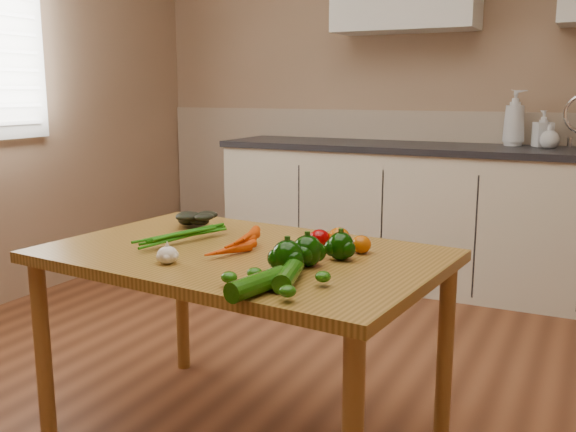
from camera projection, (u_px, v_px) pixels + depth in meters
The scene contains 17 objects.
room at pixel (255, 87), 2.21m from camera, with size 4.04×5.04×2.64m.
counter_run at pixel (441, 216), 4.04m from camera, with size 2.84×0.64×1.14m.
table at pixel (242, 273), 2.18m from camera, with size 1.39×0.97×0.70m.
soap_bottle_a at pixel (514, 118), 3.90m from camera, with size 0.13×0.13×0.34m, color silver.
soap_bottle_b at pixel (543, 129), 3.84m from camera, with size 0.10×0.10×0.22m, color silver.
soap_bottle_c at pixel (550, 136), 3.75m from camera, with size 0.11×0.11×0.15m, color silver.
carrot_bunch at pixel (223, 239), 2.19m from camera, with size 0.24×0.19×0.07m, color #E24505, non-canonical shape.
leafy_greens at pixel (198, 216), 2.52m from camera, with size 0.19×0.17×0.09m, color black, non-canonical shape.
garlic_bulb at pixel (168, 255), 2.00m from camera, with size 0.07×0.07×0.06m, color white.
pepper_a at pixel (307, 251), 1.97m from camera, with size 0.10×0.10×0.10m, color black.
pepper_b at pixel (341, 246), 2.05m from camera, with size 0.09×0.09×0.09m, color black.
pepper_c at pixel (287, 257), 1.90m from camera, with size 0.10×0.10×0.10m, color black.
tomato_a at pixel (320, 239), 2.19m from camera, with size 0.07×0.07×0.07m, color #890204.
tomato_b at pixel (339, 238), 2.20m from camera, with size 0.08×0.08×0.07m, color #B95004.
tomato_c at pixel (361, 244), 2.13m from camera, with size 0.07×0.07×0.06m, color #B95004.
zucchini_a at pixel (289, 275), 1.78m from camera, with size 0.06×0.06×0.19m, color #154A07.
zucchini_b at pixel (257, 284), 1.70m from camera, with size 0.06×0.06×0.20m, color #154A07.
Camera 1 is at (1.09, -1.80, 1.24)m, focal length 40.00 mm.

